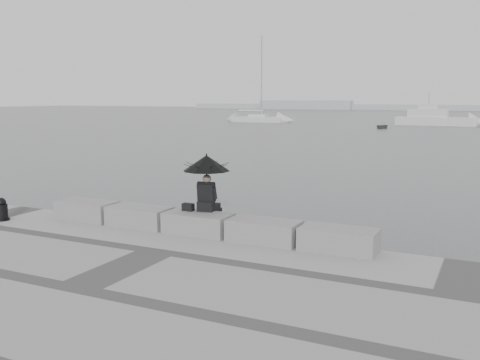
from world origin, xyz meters
The scene contains 13 objects.
ground centered at (0.00, 0.00, 0.00)m, with size 360.00×360.00×0.00m, color #45484A.
stone_block_far_left centered at (-3.40, -0.45, 0.75)m, with size 1.60×0.80×0.50m, color slate.
stone_block_left centered at (-1.70, -0.45, 0.75)m, with size 1.60×0.80×0.50m, color slate.
stone_block_centre centered at (0.00, -0.45, 0.75)m, with size 1.60×0.80×0.50m, color slate.
stone_block_right centered at (1.70, -0.45, 0.75)m, with size 1.60×0.80×0.50m, color slate.
stone_block_far_right centered at (3.40, -0.45, 0.75)m, with size 1.60×0.80×0.50m, color slate.
seated_person centered at (0.06, -0.14, 2.00)m, with size 1.14×1.14×1.39m.
bag centered at (-0.36, -0.32, 1.09)m, with size 0.28×0.16×0.18m, color black.
mooring_bollard centered at (-5.34, -1.52, 0.76)m, with size 0.39×0.39×0.61m.
distant_landmass centered at (-8.14, 154.51, 0.90)m, with size 180.00×8.00×2.80m.
sailboat_left centered at (-26.92, 63.51, 0.52)m, with size 8.03×2.99×12.90m.
motor_cruiser centered at (-1.56, 65.17, 0.89)m, with size 10.26×2.92×4.50m.
dinghy centered at (-6.74, 55.37, 0.25)m, with size 2.94×1.25×0.50m, color gray.
Camera 1 is at (6.29, -11.12, 3.70)m, focal length 40.00 mm.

